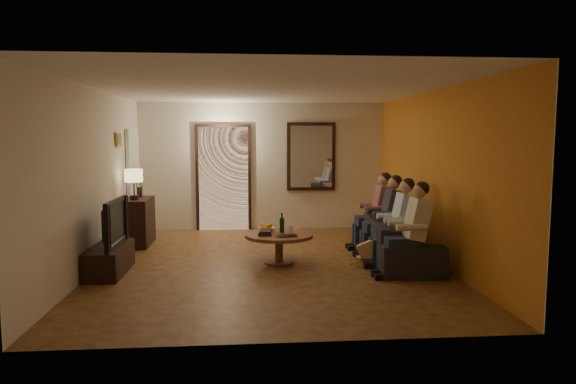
{
  "coord_description": "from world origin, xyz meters",
  "views": [
    {
      "loc": [
        -0.35,
        -7.54,
        1.88
      ],
      "look_at": [
        0.3,
        0.3,
        1.05
      ],
      "focal_mm": 32.0,
      "sensor_mm": 36.0,
      "label": 1
    }
  ],
  "objects": [
    {
      "name": "book_stack",
      "position": [
        -0.08,
        -0.08,
        0.48
      ],
      "size": [
        0.2,
        0.15,
        0.07
      ],
      "primitive_type": null,
      "color": "black",
      "rests_on": "coffee_table"
    },
    {
      "name": "mirror_glass",
      "position": [
        1.0,
        2.93,
        1.5
      ],
      "size": [
        0.86,
        0.02,
        1.26
      ],
      "primitive_type": "cube",
      "color": "white",
      "rests_on": "back_wall"
    },
    {
      "name": "tv",
      "position": [
        -2.25,
        -0.35,
        0.71
      ],
      "size": [
        1.14,
        0.15,
        0.66
      ],
      "primitive_type": "imported",
      "rotation": [
        0.0,
        0.0,
        1.57
      ],
      "color": "black",
      "rests_on": "tv_stand"
    },
    {
      "name": "ceiling",
      "position": [
        0.0,
        0.0,
        2.6
      ],
      "size": [
        5.0,
        6.0,
        0.01
      ],
      "primitive_type": "cube",
      "color": "white",
      "rests_on": "back_wall"
    },
    {
      "name": "sofa",
      "position": [
        1.98,
        -0.01,
        0.32
      ],
      "size": [
        2.27,
        1.06,
        0.64
      ],
      "primitive_type": "imported",
      "rotation": [
        0.0,
        0.0,
        1.48
      ],
      "color": "black",
      "rests_on": "floor"
    },
    {
      "name": "right_wall",
      "position": [
        2.5,
        0.0,
        1.3
      ],
      "size": [
        0.02,
        6.0,
        2.6
      ],
      "primitive_type": "cube",
      "color": "beige",
      "rests_on": "floor"
    },
    {
      "name": "bowl",
      "position": [
        -0.04,
        0.24,
        0.48
      ],
      "size": [
        0.26,
        0.26,
        0.06
      ],
      "primitive_type": "imported",
      "color": "white",
      "rests_on": "coffee_table"
    },
    {
      "name": "wine_glass",
      "position": [
        0.32,
        0.07,
        0.5
      ],
      "size": [
        0.06,
        0.06,
        0.1
      ],
      "primitive_type": "cylinder",
      "color": "silver",
      "rests_on": "coffee_table"
    },
    {
      "name": "dresser",
      "position": [
        -2.25,
        1.57,
        0.41
      ],
      "size": [
        0.45,
        0.93,
        0.82
      ],
      "primitive_type": "cube",
      "color": "black",
      "rests_on": "floor"
    },
    {
      "name": "person_c",
      "position": [
        1.88,
        0.29,
        0.6
      ],
      "size": [
        0.6,
        0.4,
        1.2
      ],
      "primitive_type": null,
      "color": "tan",
      "rests_on": "sofa"
    },
    {
      "name": "left_wall",
      "position": [
        -2.5,
        0.0,
        1.3
      ],
      "size": [
        0.02,
        6.0,
        2.6
      ],
      "primitive_type": "cube",
      "color": "beige",
      "rests_on": "floor"
    },
    {
      "name": "back_wall",
      "position": [
        0.0,
        3.0,
        1.3
      ],
      "size": [
        5.0,
        0.02,
        2.6
      ],
      "primitive_type": "cube",
      "color": "beige",
      "rests_on": "floor"
    },
    {
      "name": "art_canvas",
      "position": [
        -2.46,
        1.3,
        1.85
      ],
      "size": [
        0.01,
        0.22,
        0.18
      ],
      "primitive_type": "cube",
      "color": "brown",
      "rests_on": "left_wall"
    },
    {
      "name": "oranges",
      "position": [
        -0.04,
        0.24,
        0.55
      ],
      "size": [
        0.2,
        0.2,
        0.08
      ],
      "primitive_type": null,
      "color": "orange",
      "rests_on": "bowl"
    },
    {
      "name": "flower_vase",
      "position": [
        -2.25,
        1.79,
        1.04
      ],
      "size": [
        0.14,
        0.14,
        0.44
      ],
      "primitive_type": null,
      "color": "red",
      "rests_on": "dresser"
    },
    {
      "name": "wine_bottle",
      "position": [
        0.19,
        0.12,
        0.6
      ],
      "size": [
        0.07,
        0.07,
        0.31
      ],
      "primitive_type": null,
      "color": "black",
      "rests_on": "coffee_table"
    },
    {
      "name": "person_a",
      "position": [
        1.88,
        -0.91,
        0.6
      ],
      "size": [
        0.6,
        0.4,
        1.2
      ],
      "primitive_type": null,
      "color": "tan",
      "rests_on": "sofa"
    },
    {
      "name": "framed_art",
      "position": [
        -2.47,
        1.3,
        1.85
      ],
      "size": [
        0.03,
        0.28,
        0.24
      ],
      "primitive_type": "cube",
      "color": "#B28C33",
      "rests_on": "left_wall"
    },
    {
      "name": "dog",
      "position": [
        1.51,
        -0.31,
        0.28
      ],
      "size": [
        0.61,
        0.4,
        0.56
      ],
      "primitive_type": null,
      "rotation": [
        0.0,
        0.0,
        -0.32
      ],
      "color": "tan",
      "rests_on": "floor"
    },
    {
      "name": "door_trim",
      "position": [
        -0.8,
        2.97,
        1.05
      ],
      "size": [
        1.12,
        0.04,
        2.22
      ],
      "primitive_type": "cube",
      "color": "black",
      "rests_on": "floor"
    },
    {
      "name": "floor",
      "position": [
        0.0,
        0.0,
        0.0
      ],
      "size": [
        5.0,
        6.0,
        0.01
      ],
      "primitive_type": "cube",
      "color": "#482813",
      "rests_on": "ground"
    },
    {
      "name": "coffee_table",
      "position": [
        0.14,
        0.02,
        0.23
      ],
      "size": [
        1.13,
        1.13,
        0.45
      ],
      "primitive_type": "cylinder",
      "rotation": [
        0.0,
        0.0,
        0.11
      ],
      "color": "brown",
      "rests_on": "floor"
    },
    {
      "name": "tv_stand",
      "position": [
        -2.25,
        -0.35,
        0.19
      ],
      "size": [
        0.45,
        1.15,
        0.38
      ],
      "primitive_type": "cube",
      "color": "black",
      "rests_on": "floor"
    },
    {
      "name": "laptop",
      "position": [
        0.24,
        -0.26,
        0.46
      ],
      "size": [
        0.36,
        0.27,
        0.03
      ],
      "primitive_type": "imported",
      "rotation": [
        0.0,
        0.0,
        0.19
      ],
      "color": "black",
      "rests_on": "coffee_table"
    },
    {
      "name": "white_door",
      "position": [
        -2.46,
        2.3,
        1.02
      ],
      "size": [
        0.06,
        0.85,
        2.04
      ],
      "primitive_type": "cube",
      "color": "white",
      "rests_on": "floor"
    },
    {
      "name": "fridge_glimpse",
      "position": [
        -0.55,
        2.98,
        0.9
      ],
      "size": [
        0.45,
        0.03,
        1.7
      ],
      "primitive_type": "cube",
      "color": "silver",
      "rests_on": "floor"
    },
    {
      "name": "person_b",
      "position": [
        1.88,
        -0.31,
        0.6
      ],
      "size": [
        0.6,
        0.4,
        1.2
      ],
      "primitive_type": null,
      "color": "tan",
      "rests_on": "sofa"
    },
    {
      "name": "orange_accent",
      "position": [
        2.49,
        0.0,
        1.3
      ],
      "size": [
        0.01,
        6.0,
        2.6
      ],
      "primitive_type": "cube",
      "color": "#C06020",
      "rests_on": "right_wall"
    },
    {
      "name": "table_lamp",
      "position": [
        -2.25,
        1.35,
        1.09
      ],
      "size": [
        0.3,
        0.3,
        0.54
      ],
      "primitive_type": null,
      "color": "beige",
      "rests_on": "dresser"
    },
    {
      "name": "mirror_frame",
      "position": [
        1.0,
        2.96,
        1.5
      ],
      "size": [
        1.0,
        0.05,
        1.4
      ],
      "primitive_type": "cube",
      "color": "black",
      "rests_on": "back_wall"
    },
    {
      "name": "kitchen_doorway",
      "position": [
        -0.8,
        2.98,
        1.05
      ],
      "size": [
        1.0,
        0.06,
        2.1
      ],
      "primitive_type": "cube",
      "color": "#FFE0A5",
      "rests_on": "floor"
    },
    {
      "name": "front_wall",
      "position": [
        0.0,
        -3.0,
        1.3
      ],
      "size": [
        5.0,
        0.02,
        2.6
      ],
      "primitive_type": "cube",
      "color": "beige",
      "rests_on": "floor"
    },
    {
      "name": "person_d",
      "position": [
        1.88,
        0.89,
        0.6
      ],
      "size": [
        0.6,
        0.4,
        1.2
      ],
      "primitive_type": null,
      "color": "tan",
      "rests_on": "sofa"
    }
  ]
}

